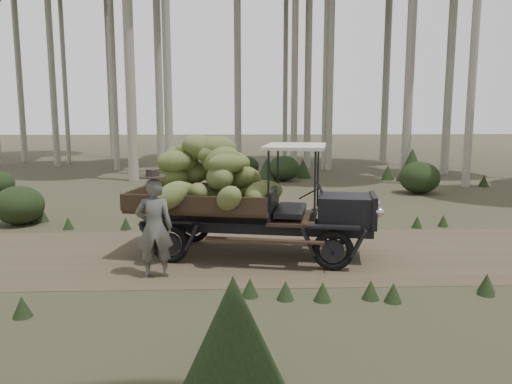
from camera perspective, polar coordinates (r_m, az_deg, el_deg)
ground at (r=10.12m, az=5.19°, el=-7.07°), size 120.00×120.00×0.00m
dirt_track at (r=10.12m, az=5.19°, el=-7.05°), size 70.00×4.00×0.01m
banana_truck at (r=9.79m, az=-2.79°, el=1.05°), size 5.01×2.65×2.47m
farmer at (r=8.68m, az=-11.54°, el=-3.90°), size 0.67×0.51×1.86m
undergrowth at (r=11.16m, az=14.49°, el=-2.95°), size 24.60×25.38×1.38m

